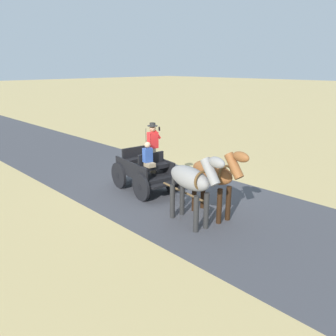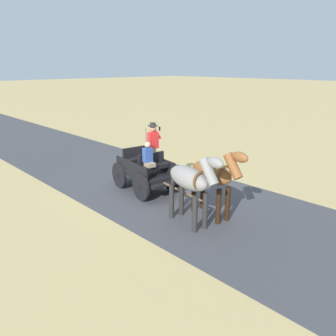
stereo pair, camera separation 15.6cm
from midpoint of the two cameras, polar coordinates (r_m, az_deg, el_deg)
name	(u,v)px [view 1 (the left image)]	position (r m, az deg, el deg)	size (l,w,h in m)	color
ground_plane	(155,188)	(12.48, -2.68, -3.37)	(200.00, 200.00, 0.00)	tan
road_surface	(155,188)	(12.48, -2.68, -3.35)	(5.54, 160.00, 0.01)	#424247
horse_drawn_carriage	(146,169)	(11.95, -4.18, -0.19)	(1.74, 4.51, 2.50)	black
horse_near_side	(214,175)	(9.77, 7.50, -1.15)	(0.78, 2.15, 2.21)	brown
horse_off_side	(192,181)	(9.22, 3.61, -2.16)	(0.81, 2.15, 2.21)	gray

